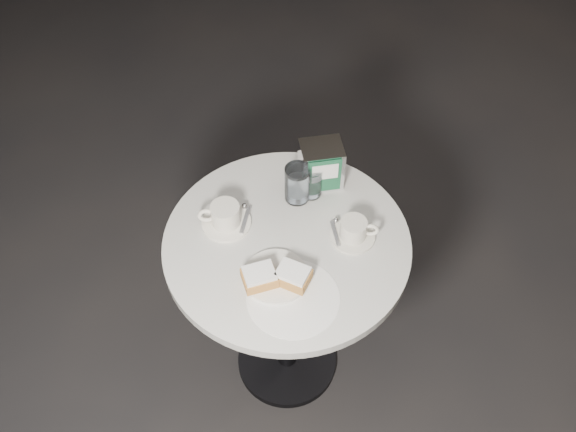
{
  "coord_description": "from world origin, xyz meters",
  "views": [
    {
      "loc": [
        0.19,
        -1.07,
        2.18
      ],
      "look_at": [
        0.0,
        0.02,
        0.83
      ],
      "focal_mm": 40.0,
      "sensor_mm": 36.0,
      "label": 1
    }
  ],
  "objects_px": {
    "beignet_plate": "(276,276)",
    "cafe_table": "(287,280)",
    "napkin_dispenser": "(321,165)",
    "coffee_cup_left": "(225,217)",
    "coffee_cup_right": "(354,231)",
    "water_glass_right": "(312,182)",
    "water_glass_left": "(297,184)"
  },
  "relations": [
    {
      "from": "coffee_cup_left",
      "to": "water_glass_right",
      "type": "xyz_separation_m",
      "value": [
        0.22,
        0.16,
        0.02
      ]
    },
    {
      "from": "beignet_plate",
      "to": "water_glass_right",
      "type": "xyz_separation_m",
      "value": [
        0.05,
        0.33,
        0.03
      ]
    },
    {
      "from": "cafe_table",
      "to": "napkin_dispenser",
      "type": "relative_size",
      "value": 5.04
    },
    {
      "from": "beignet_plate",
      "to": "cafe_table",
      "type": "bearing_deg",
      "value": 87.74
    },
    {
      "from": "coffee_cup_right",
      "to": "water_glass_left",
      "type": "xyz_separation_m",
      "value": [
        -0.18,
        0.12,
        0.03
      ]
    },
    {
      "from": "beignet_plate",
      "to": "water_glass_left",
      "type": "xyz_separation_m",
      "value": [
        0.01,
        0.3,
        0.04
      ]
    },
    {
      "from": "coffee_cup_right",
      "to": "water_glass_left",
      "type": "relative_size",
      "value": 1.17
    },
    {
      "from": "water_glass_left",
      "to": "napkin_dispenser",
      "type": "height_order",
      "value": "napkin_dispenser"
    },
    {
      "from": "cafe_table",
      "to": "coffee_cup_right",
      "type": "bearing_deg",
      "value": 13.54
    },
    {
      "from": "coffee_cup_right",
      "to": "napkin_dispenser",
      "type": "relative_size",
      "value": 0.95
    },
    {
      "from": "beignet_plate",
      "to": "water_glass_left",
      "type": "bearing_deg",
      "value": 88.47
    },
    {
      "from": "cafe_table",
      "to": "beignet_plate",
      "type": "relative_size",
      "value": 3.68
    },
    {
      "from": "coffee_cup_right",
      "to": "water_glass_right",
      "type": "relative_size",
      "value": 1.4
    },
    {
      "from": "water_glass_left",
      "to": "water_glass_right",
      "type": "distance_m",
      "value": 0.05
    },
    {
      "from": "cafe_table",
      "to": "napkin_dispenser",
      "type": "xyz_separation_m",
      "value": [
        0.06,
        0.24,
        0.27
      ]
    },
    {
      "from": "coffee_cup_right",
      "to": "water_glass_left",
      "type": "height_order",
      "value": "water_glass_left"
    },
    {
      "from": "beignet_plate",
      "to": "water_glass_left",
      "type": "height_order",
      "value": "water_glass_left"
    },
    {
      "from": "cafe_table",
      "to": "water_glass_right",
      "type": "height_order",
      "value": "water_glass_right"
    },
    {
      "from": "coffee_cup_left",
      "to": "water_glass_left",
      "type": "relative_size",
      "value": 1.43
    },
    {
      "from": "coffee_cup_right",
      "to": "water_glass_right",
      "type": "distance_m",
      "value": 0.2
    },
    {
      "from": "coffee_cup_left",
      "to": "napkin_dispenser",
      "type": "relative_size",
      "value": 1.17
    },
    {
      "from": "coffee_cup_left",
      "to": "beignet_plate",
      "type": "bearing_deg",
      "value": -57.63
    },
    {
      "from": "beignet_plate",
      "to": "napkin_dispenser",
      "type": "height_order",
      "value": "napkin_dispenser"
    },
    {
      "from": "coffee_cup_left",
      "to": "water_glass_right",
      "type": "height_order",
      "value": "water_glass_right"
    },
    {
      "from": "water_glass_left",
      "to": "water_glass_right",
      "type": "relative_size",
      "value": 1.2
    },
    {
      "from": "coffee_cup_right",
      "to": "napkin_dispenser",
      "type": "xyz_separation_m",
      "value": [
        -0.12,
        0.19,
        0.04
      ]
    },
    {
      "from": "cafe_table",
      "to": "coffee_cup_left",
      "type": "relative_size",
      "value": 4.33
    },
    {
      "from": "coffee_cup_left",
      "to": "napkin_dispenser",
      "type": "distance_m",
      "value": 0.32
    },
    {
      "from": "coffee_cup_left",
      "to": "coffee_cup_right",
      "type": "distance_m",
      "value": 0.36
    },
    {
      "from": "water_glass_right",
      "to": "napkin_dispenser",
      "type": "distance_m",
      "value": 0.06
    },
    {
      "from": "napkin_dispenser",
      "to": "beignet_plate",
      "type": "bearing_deg",
      "value": -119.32
    },
    {
      "from": "beignet_plate",
      "to": "coffee_cup_left",
      "type": "height_order",
      "value": "coffee_cup_left"
    }
  ]
}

